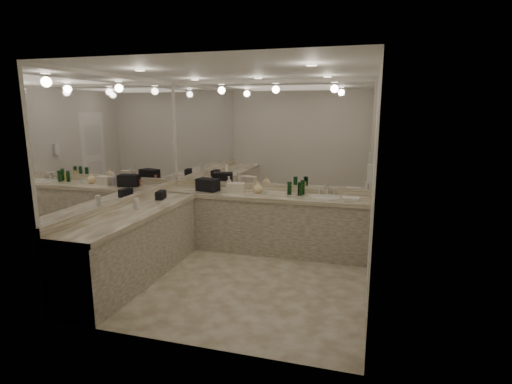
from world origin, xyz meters
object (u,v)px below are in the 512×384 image
(soap_bottle_c, at_px, (258,187))
(wall_phone, at_px, (370,174))
(black_toiletry_bag, at_px, (208,185))
(hand_towel, at_px, (351,199))
(cream_cosmetic_case, at_px, (236,188))
(soap_bottle_b, at_px, (230,185))
(soap_bottle_a, at_px, (229,184))
(sink, at_px, (325,198))

(soap_bottle_c, bearing_deg, wall_phone, -18.00)
(soap_bottle_c, bearing_deg, black_toiletry_bag, -174.94)
(hand_towel, bearing_deg, cream_cosmetic_case, 178.41)
(soap_bottle_c, bearing_deg, soap_bottle_b, -176.16)
(hand_towel, distance_m, soap_bottle_c, 1.41)
(hand_towel, xyz_separation_m, soap_bottle_b, (-1.85, 0.10, 0.08))
(cream_cosmetic_case, bearing_deg, hand_towel, -9.45)
(wall_phone, xyz_separation_m, soap_bottle_c, (-1.64, 0.53, -0.36))
(soap_bottle_a, bearing_deg, black_toiletry_bag, -167.53)
(sink, distance_m, soap_bottle_c, 1.04)
(soap_bottle_b, bearing_deg, cream_cosmetic_case, -22.96)
(wall_phone, height_order, black_toiletry_bag, wall_phone)
(soap_bottle_b, height_order, soap_bottle_c, soap_bottle_b)
(cream_cosmetic_case, bearing_deg, black_toiletry_bag, 171.06)
(cream_cosmetic_case, height_order, hand_towel, cream_cosmetic_case)
(sink, bearing_deg, wall_phone, -39.57)
(wall_phone, height_order, soap_bottle_c, wall_phone)
(cream_cosmetic_case, relative_size, soap_bottle_a, 1.10)
(wall_phone, bearing_deg, soap_bottle_c, 162.00)
(sink, bearing_deg, soap_bottle_b, 179.94)
(sink, relative_size, black_toiletry_bag, 1.32)
(black_toiletry_bag, xyz_separation_m, soap_bottle_c, (0.80, 0.07, -0.00))
(hand_towel, xyz_separation_m, soap_bottle_a, (-1.87, 0.13, 0.10))
(cream_cosmetic_case, bearing_deg, sink, -5.87)
(wall_phone, bearing_deg, soap_bottle_b, 166.48)
(black_toiletry_bag, relative_size, soap_bottle_a, 1.41)
(wall_phone, height_order, soap_bottle_b, wall_phone)
(wall_phone, distance_m, black_toiletry_bag, 2.50)
(black_toiletry_bag, distance_m, hand_towel, 2.20)
(soap_bottle_a, bearing_deg, soap_bottle_b, -59.73)
(cream_cosmetic_case, height_order, soap_bottle_b, soap_bottle_b)
(hand_towel, height_order, soap_bottle_c, soap_bottle_c)
(soap_bottle_a, bearing_deg, soap_bottle_c, -0.24)
(soap_bottle_a, height_order, soap_bottle_b, soap_bottle_a)
(black_toiletry_bag, bearing_deg, cream_cosmetic_case, -1.08)
(wall_phone, xyz_separation_m, cream_cosmetic_case, (-1.97, 0.45, -0.38))
(sink, bearing_deg, black_toiletry_bag, -178.79)
(wall_phone, xyz_separation_m, soap_bottle_b, (-2.09, 0.50, -0.35))
(cream_cosmetic_case, distance_m, soap_bottle_a, 0.16)
(wall_phone, distance_m, soap_bottle_c, 1.76)
(cream_cosmetic_case, relative_size, soap_bottle_b, 1.33)
(sink, xyz_separation_m, cream_cosmetic_case, (-1.37, -0.05, 0.08))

